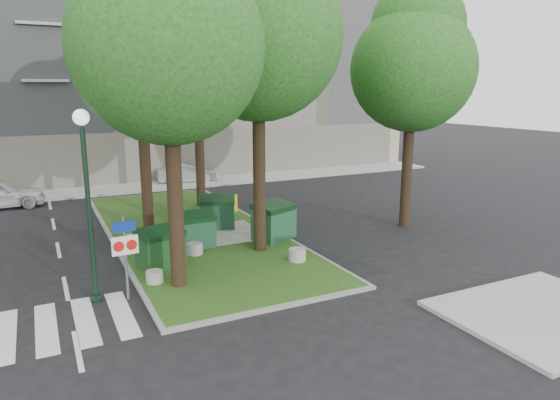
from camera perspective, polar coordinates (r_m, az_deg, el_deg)
ground at (r=13.49m, az=-2.25°, el=-12.63°), size 120.00×120.00×0.00m
median_island at (r=20.71m, az=-10.09°, el=-3.56°), size 6.00×16.00×0.12m
median_kerb at (r=20.71m, az=-10.09°, el=-3.58°), size 6.30×16.30×0.10m
sidewalk_corner at (r=14.90m, az=28.02°, el=-11.40°), size 5.00×4.00×0.12m
building_sidewalk at (r=30.60m, az=-16.58°, el=1.34°), size 42.00×3.00×0.12m
zebra_crossing at (r=13.94m, az=-19.49°, el=-12.48°), size 5.00×3.00×0.01m
apartment_building at (r=37.55m, az=-19.45°, el=15.32°), size 41.00×12.00×16.00m
tree_median_near_left at (r=14.25m, az=-12.48°, el=18.64°), size 5.20×5.20×10.53m
tree_median_near_right at (r=17.36m, az=-2.35°, el=19.99°), size 5.60×5.60×11.46m
tree_median_mid at (r=20.65m, az=-15.62°, el=15.56°), size 4.80×4.80×9.99m
tree_median_far at (r=24.45m, az=-9.48°, el=18.46°), size 5.80×5.80×11.93m
tree_street_right at (r=21.48m, az=15.06°, el=15.47°), size 5.00×5.00×10.06m
dumpster_a at (r=16.52m, az=-13.49°, el=-5.39°), size 1.62×1.34×1.30m
dumpster_b at (r=18.35m, az=-9.73°, el=-3.44°), size 1.41×1.00×1.29m
dumpster_c at (r=20.74m, az=-7.18°, el=-1.40°), size 1.72×1.47×1.35m
dumpster_d at (r=19.03m, az=-0.71°, el=-2.43°), size 1.87×1.63×1.45m
bollard_left at (r=15.43m, az=-14.15°, el=-8.49°), size 0.50×0.50×0.36m
bollard_right at (r=16.78m, az=1.98°, el=-6.27°), size 0.57×0.57×0.41m
bollard_mid at (r=17.67m, az=-9.73°, el=-5.48°), size 0.56×0.56×0.40m
litter_bin at (r=23.53m, az=-5.41°, el=-0.34°), size 0.44×0.44×0.78m
street_lamp at (r=14.07m, az=-21.22°, el=1.71°), size 0.42×0.42×5.24m
traffic_sign_pole at (r=14.30m, az=-17.31°, el=-5.12°), size 0.72×0.08×2.40m
car_silver at (r=31.68m, az=-10.55°, el=3.03°), size 3.83×1.74×1.22m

